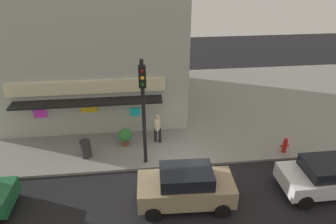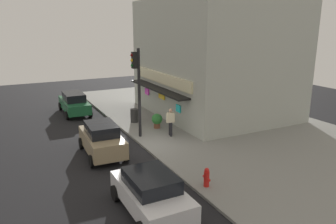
{
  "view_description": "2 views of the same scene",
  "coord_description": "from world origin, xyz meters",
  "px_view_note": "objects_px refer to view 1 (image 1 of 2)",
  "views": [
    {
      "loc": [
        -1.81,
        -11.46,
        9.41
      ],
      "look_at": [
        -0.22,
        2.77,
        1.68
      ],
      "focal_mm": 31.58,
      "sensor_mm": 36.0,
      "label": 1
    },
    {
      "loc": [
        16.37,
        -6.7,
        6.87
      ],
      "look_at": [
        0.22,
        1.49,
        1.99
      ],
      "focal_mm": 35.31,
      "sensor_mm": 36.0,
      "label": 2
    }
  ],
  "objects_px": {
    "traffic_light": "(143,102)",
    "fire_hydrant": "(285,145)",
    "potted_plant_by_doorway": "(125,136)",
    "pedestrian": "(158,127)",
    "trash_can": "(86,149)",
    "parked_car_white": "(327,176)",
    "parked_car_tan": "(186,187)"
  },
  "relations": [
    {
      "from": "pedestrian",
      "to": "parked_car_tan",
      "type": "bearing_deg",
      "value": -79.97
    },
    {
      "from": "parked_car_tan",
      "to": "parked_car_white",
      "type": "bearing_deg",
      "value": 0.63
    },
    {
      "from": "trash_can",
      "to": "pedestrian",
      "type": "xyz_separation_m",
      "value": [
        3.76,
        0.92,
        0.48
      ]
    },
    {
      "from": "traffic_light",
      "to": "pedestrian",
      "type": "xyz_separation_m",
      "value": [
        0.74,
        1.82,
        -2.47
      ]
    },
    {
      "from": "potted_plant_by_doorway",
      "to": "parked_car_white",
      "type": "xyz_separation_m",
      "value": [
        8.86,
        -4.39,
        0.12
      ]
    },
    {
      "from": "trash_can",
      "to": "parked_car_white",
      "type": "xyz_separation_m",
      "value": [
        10.84,
        -3.55,
        0.21
      ]
    },
    {
      "from": "traffic_light",
      "to": "parked_car_tan",
      "type": "relative_size",
      "value": 1.33
    },
    {
      "from": "trash_can",
      "to": "traffic_light",
      "type": "bearing_deg",
      "value": -16.58
    },
    {
      "from": "pedestrian",
      "to": "parked_car_tan",
      "type": "distance_m",
      "value": 4.62
    },
    {
      "from": "potted_plant_by_doorway",
      "to": "fire_hydrant",
      "type": "bearing_deg",
      "value": -10.67
    },
    {
      "from": "traffic_light",
      "to": "parked_car_white",
      "type": "height_order",
      "value": "traffic_light"
    },
    {
      "from": "trash_can",
      "to": "pedestrian",
      "type": "distance_m",
      "value": 3.9
    },
    {
      "from": "potted_plant_by_doorway",
      "to": "pedestrian",
      "type": "bearing_deg",
      "value": 2.8
    },
    {
      "from": "fire_hydrant",
      "to": "parked_car_tan",
      "type": "bearing_deg",
      "value": -153.32
    },
    {
      "from": "pedestrian",
      "to": "potted_plant_by_doorway",
      "type": "bearing_deg",
      "value": -177.2
    },
    {
      "from": "traffic_light",
      "to": "fire_hydrant",
      "type": "xyz_separation_m",
      "value": [
        7.29,
        0.17,
        -3.01
      ]
    },
    {
      "from": "traffic_light",
      "to": "trash_can",
      "type": "bearing_deg",
      "value": 163.42
    },
    {
      "from": "fire_hydrant",
      "to": "pedestrian",
      "type": "distance_m",
      "value": 6.77
    },
    {
      "from": "fire_hydrant",
      "to": "parked_car_tan",
      "type": "distance_m",
      "value": 6.44
    },
    {
      "from": "fire_hydrant",
      "to": "potted_plant_by_doorway",
      "type": "bearing_deg",
      "value": 169.33
    },
    {
      "from": "pedestrian",
      "to": "potted_plant_by_doorway",
      "type": "relative_size",
      "value": 1.78
    },
    {
      "from": "trash_can",
      "to": "parked_car_white",
      "type": "distance_m",
      "value": 11.41
    },
    {
      "from": "traffic_light",
      "to": "fire_hydrant",
      "type": "bearing_deg",
      "value": 1.3
    },
    {
      "from": "potted_plant_by_doorway",
      "to": "trash_can",
      "type": "bearing_deg",
      "value": -157.02
    },
    {
      "from": "fire_hydrant",
      "to": "trash_can",
      "type": "height_order",
      "value": "trash_can"
    },
    {
      "from": "fire_hydrant",
      "to": "parked_car_white",
      "type": "xyz_separation_m",
      "value": [
        0.53,
        -2.82,
        0.27
      ]
    },
    {
      "from": "pedestrian",
      "to": "traffic_light",
      "type": "bearing_deg",
      "value": -112.22
    },
    {
      "from": "pedestrian",
      "to": "trash_can",
      "type": "bearing_deg",
      "value": -166.18
    },
    {
      "from": "pedestrian",
      "to": "parked_car_white",
      "type": "height_order",
      "value": "pedestrian"
    },
    {
      "from": "fire_hydrant",
      "to": "pedestrian",
      "type": "height_order",
      "value": "pedestrian"
    },
    {
      "from": "traffic_light",
      "to": "parked_car_tan",
      "type": "bearing_deg",
      "value": -60.35
    },
    {
      "from": "fire_hydrant",
      "to": "pedestrian",
      "type": "bearing_deg",
      "value": 165.8
    }
  ]
}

